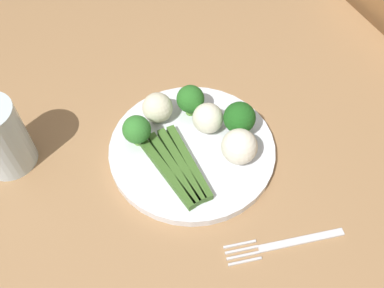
{
  "coord_description": "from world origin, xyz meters",
  "views": [
    {
      "loc": [
        -0.38,
        0.13,
        1.26
      ],
      "look_at": [
        -0.04,
        -0.01,
        0.77
      ],
      "focal_mm": 37.38,
      "sensor_mm": 36.0,
      "label": 1
    }
  ],
  "objects_px": {
    "dining_table": "(179,171)",
    "plate": "(192,149)",
    "cauliflower_edge": "(158,108)",
    "broccoli_front_left": "(136,128)",
    "fork": "(283,244)",
    "broccoli_right": "(239,118)",
    "broccoli_back_right": "(190,99)",
    "cauliflower_outer_edge": "(208,118)",
    "cauliflower_back": "(239,147)",
    "asparagus_bundle": "(177,166)",
    "chair": "(384,96)"
  },
  "relations": [
    {
      "from": "chair",
      "to": "cauliflower_outer_edge",
      "type": "distance_m",
      "value": 0.65
    },
    {
      "from": "asparagus_bundle",
      "to": "broccoli_right",
      "type": "relative_size",
      "value": 2.38
    },
    {
      "from": "plate",
      "to": "broccoli_back_right",
      "type": "distance_m",
      "value": 0.08
    },
    {
      "from": "dining_table",
      "to": "asparagus_bundle",
      "type": "distance_m",
      "value": 0.14
    },
    {
      "from": "broccoli_right",
      "to": "broccoli_front_left",
      "type": "relative_size",
      "value": 1.14
    },
    {
      "from": "broccoli_right",
      "to": "cauliflower_outer_edge",
      "type": "xyz_separation_m",
      "value": [
        0.03,
        0.04,
        -0.01
      ]
    },
    {
      "from": "chair",
      "to": "fork",
      "type": "bearing_deg",
      "value": 119.46
    },
    {
      "from": "broccoli_front_left",
      "to": "fork",
      "type": "distance_m",
      "value": 0.27
    },
    {
      "from": "fork",
      "to": "cauliflower_back",
      "type": "bearing_deg",
      "value": -80.36
    },
    {
      "from": "fork",
      "to": "broccoli_right",
      "type": "bearing_deg",
      "value": -86.61
    },
    {
      "from": "broccoli_front_left",
      "to": "fork",
      "type": "height_order",
      "value": "broccoli_front_left"
    },
    {
      "from": "asparagus_bundle",
      "to": "cauliflower_outer_edge",
      "type": "height_order",
      "value": "cauliflower_outer_edge"
    },
    {
      "from": "asparagus_bundle",
      "to": "chair",
      "type": "bearing_deg",
      "value": -81.0
    },
    {
      "from": "dining_table",
      "to": "broccoli_right",
      "type": "xyz_separation_m",
      "value": [
        -0.04,
        -0.09,
        0.15
      ]
    },
    {
      "from": "broccoli_back_right",
      "to": "plate",
      "type": "bearing_deg",
      "value": 160.08
    },
    {
      "from": "asparagus_bundle",
      "to": "broccoli_back_right",
      "type": "distance_m",
      "value": 0.11
    },
    {
      "from": "plate",
      "to": "cauliflower_edge",
      "type": "xyz_separation_m",
      "value": [
        0.07,
        0.03,
        0.03
      ]
    },
    {
      "from": "broccoli_right",
      "to": "fork",
      "type": "xyz_separation_m",
      "value": [
        -0.19,
        0.02,
        -0.05
      ]
    },
    {
      "from": "asparagus_bundle",
      "to": "broccoli_right",
      "type": "distance_m",
      "value": 0.12
    },
    {
      "from": "fork",
      "to": "dining_table",
      "type": "bearing_deg",
      "value": -64.04
    },
    {
      "from": "asparagus_bundle",
      "to": "broccoli_front_left",
      "type": "height_order",
      "value": "broccoli_front_left"
    },
    {
      "from": "dining_table",
      "to": "cauliflower_outer_edge",
      "type": "relative_size",
      "value": 26.71
    },
    {
      "from": "broccoli_front_left",
      "to": "cauliflower_back",
      "type": "xyz_separation_m",
      "value": [
        -0.09,
        -0.13,
        -0.0
      ]
    },
    {
      "from": "dining_table",
      "to": "broccoli_front_left",
      "type": "xyz_separation_m",
      "value": [
        0.0,
        0.06,
        0.15
      ]
    },
    {
      "from": "dining_table",
      "to": "plate",
      "type": "bearing_deg",
      "value": -165.17
    },
    {
      "from": "broccoli_front_left",
      "to": "cauliflower_outer_edge",
      "type": "bearing_deg",
      "value": -99.05
    },
    {
      "from": "broccoli_front_left",
      "to": "cauliflower_edge",
      "type": "bearing_deg",
      "value": -54.26
    },
    {
      "from": "cauliflower_edge",
      "to": "fork",
      "type": "distance_m",
      "value": 0.28
    },
    {
      "from": "asparagus_bundle",
      "to": "broccoli_back_right",
      "type": "height_order",
      "value": "broccoli_back_right"
    },
    {
      "from": "plate",
      "to": "broccoli_front_left",
      "type": "height_order",
      "value": "broccoli_front_left"
    },
    {
      "from": "broccoli_right",
      "to": "asparagus_bundle",
      "type": "bearing_deg",
      "value": 104.06
    },
    {
      "from": "dining_table",
      "to": "broccoli_front_left",
      "type": "height_order",
      "value": "broccoli_front_left"
    },
    {
      "from": "dining_table",
      "to": "cauliflower_outer_edge",
      "type": "distance_m",
      "value": 0.15
    },
    {
      "from": "broccoli_back_right",
      "to": "cauliflower_back",
      "type": "xyz_separation_m",
      "value": [
        -0.11,
        -0.03,
        -0.0
      ]
    },
    {
      "from": "chair",
      "to": "broccoli_front_left",
      "type": "height_order",
      "value": "chair"
    },
    {
      "from": "asparagus_bundle",
      "to": "cauliflower_back",
      "type": "distance_m",
      "value": 0.1
    },
    {
      "from": "plate",
      "to": "broccoli_front_left",
      "type": "relative_size",
      "value": 4.84
    },
    {
      "from": "chair",
      "to": "fork",
      "type": "relative_size",
      "value": 5.25
    },
    {
      "from": "dining_table",
      "to": "plate",
      "type": "relative_size",
      "value": 5.02
    },
    {
      "from": "broccoli_front_left",
      "to": "broccoli_back_right",
      "type": "bearing_deg",
      "value": -76.59
    },
    {
      "from": "cauliflower_edge",
      "to": "cauliflower_back",
      "type": "height_order",
      "value": "cauliflower_back"
    },
    {
      "from": "plate",
      "to": "broccoli_front_left",
      "type": "distance_m",
      "value": 0.09
    },
    {
      "from": "broccoli_front_left",
      "to": "cauliflower_back",
      "type": "bearing_deg",
      "value": -123.8
    },
    {
      "from": "broccoli_front_left",
      "to": "cauliflower_edge",
      "type": "distance_m",
      "value": 0.06
    },
    {
      "from": "plate",
      "to": "asparagus_bundle",
      "type": "distance_m",
      "value": 0.05
    },
    {
      "from": "fork",
      "to": "plate",
      "type": "bearing_deg",
      "value": -63.78
    },
    {
      "from": "plate",
      "to": "cauliflower_back",
      "type": "relative_size",
      "value": 4.77
    },
    {
      "from": "dining_table",
      "to": "fork",
      "type": "height_order",
      "value": "fork"
    },
    {
      "from": "broccoli_right",
      "to": "cauliflower_back",
      "type": "height_order",
      "value": "broccoli_right"
    },
    {
      "from": "broccoli_right",
      "to": "cauliflower_outer_edge",
      "type": "height_order",
      "value": "broccoli_right"
    }
  ]
}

